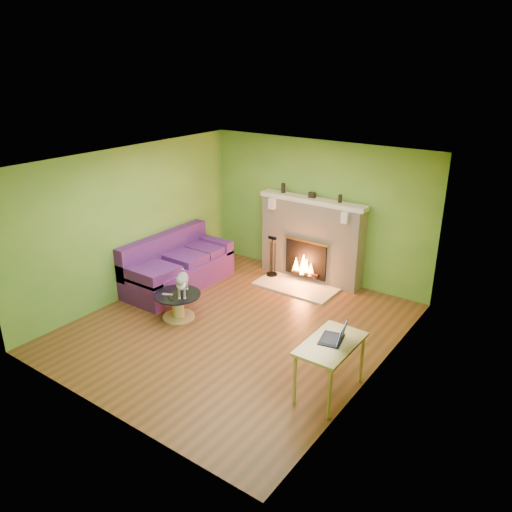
% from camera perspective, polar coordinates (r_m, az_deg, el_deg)
% --- Properties ---
extents(floor, '(5.00, 5.00, 0.00)m').
position_cam_1_polar(floor, '(7.92, -2.28, -8.09)').
color(floor, '#553718').
rests_on(floor, ground).
extents(ceiling, '(5.00, 5.00, 0.00)m').
position_cam_1_polar(ceiling, '(7.01, -2.60, 10.70)').
color(ceiling, white).
rests_on(ceiling, wall_back).
extents(wall_back, '(5.00, 0.00, 5.00)m').
position_cam_1_polar(wall_back, '(9.36, 7.02, 5.17)').
color(wall_back, '#4C842B').
rests_on(wall_back, floor).
extents(wall_front, '(5.00, 0.00, 5.00)m').
position_cam_1_polar(wall_front, '(5.78, -17.88, -6.53)').
color(wall_front, '#4C842B').
rests_on(wall_front, floor).
extents(wall_left, '(0.00, 5.00, 5.00)m').
position_cam_1_polar(wall_left, '(8.86, -14.04, 3.72)').
color(wall_left, '#4C842B').
rests_on(wall_left, floor).
extents(wall_right, '(0.00, 5.00, 5.00)m').
position_cam_1_polar(wall_right, '(6.34, 13.89, -3.52)').
color(wall_right, '#4C842B').
rests_on(wall_right, floor).
extents(window_frame, '(0.00, 1.20, 1.20)m').
position_cam_1_polar(window_frame, '(5.48, 10.42, -4.44)').
color(window_frame, silver).
rests_on(window_frame, wall_right).
extents(window_pane, '(0.00, 1.06, 1.06)m').
position_cam_1_polar(window_pane, '(5.49, 10.35, -4.42)').
color(window_pane, white).
rests_on(window_pane, wall_right).
extents(fireplace, '(2.10, 0.46, 1.58)m').
position_cam_1_polar(fireplace, '(9.37, 6.33, 1.82)').
color(fireplace, '#BCB19C').
rests_on(fireplace, floor).
extents(hearth, '(1.50, 0.75, 0.03)m').
position_cam_1_polar(hearth, '(9.24, 4.56, -3.48)').
color(hearth, beige).
rests_on(hearth, floor).
extents(mantel, '(2.10, 0.28, 0.08)m').
position_cam_1_polar(mantel, '(9.12, 6.47, 6.33)').
color(mantel, beige).
rests_on(mantel, fireplace).
extents(sofa, '(0.95, 2.11, 0.95)m').
position_cam_1_polar(sofa, '(9.29, -9.10, -1.20)').
color(sofa, '#4F1A64').
rests_on(sofa, floor).
extents(coffee_table, '(0.75, 0.75, 0.42)m').
position_cam_1_polar(coffee_table, '(8.18, -8.90, -5.43)').
color(coffee_table, tan).
rests_on(coffee_table, floor).
extents(desk, '(0.57, 0.98, 0.72)m').
position_cam_1_polar(desk, '(6.25, 8.53, -10.43)').
color(desk, tan).
rests_on(desk, floor).
extents(cat, '(0.60, 0.68, 0.42)m').
position_cam_1_polar(cat, '(7.99, -8.40, -2.98)').
color(cat, '#5E5E63').
rests_on(cat, coffee_table).
extents(remote_silver, '(0.17, 0.11, 0.02)m').
position_cam_1_polar(remote_silver, '(8.08, -10.08, -4.36)').
color(remote_silver, '#949496').
rests_on(remote_silver, coffee_table).
extents(remote_black, '(0.16, 0.12, 0.02)m').
position_cam_1_polar(remote_black, '(7.97, -9.77, -4.74)').
color(remote_black, black).
rests_on(remote_black, coffee_table).
extents(laptop, '(0.38, 0.41, 0.26)m').
position_cam_1_polar(laptop, '(6.18, 8.69, -8.45)').
color(laptop, black).
rests_on(laptop, desk).
extents(fire_tools, '(0.21, 0.21, 0.79)m').
position_cam_1_polar(fire_tools, '(9.50, 1.85, 0.00)').
color(fire_tools, black).
rests_on(fire_tools, hearth).
extents(mantel_vase_left, '(0.08, 0.08, 0.18)m').
position_cam_1_polar(mantel_vase_left, '(9.43, 3.13, 7.76)').
color(mantel_vase_left, black).
rests_on(mantel_vase_left, mantel).
extents(mantel_vase_right, '(0.07, 0.07, 0.14)m').
position_cam_1_polar(mantel_vase_right, '(8.88, 9.59, 6.48)').
color(mantel_vase_right, black).
rests_on(mantel_vase_right, mantel).
extents(mantel_box, '(0.12, 0.08, 0.10)m').
position_cam_1_polar(mantel_box, '(9.14, 6.43, 6.94)').
color(mantel_box, black).
rests_on(mantel_box, mantel).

